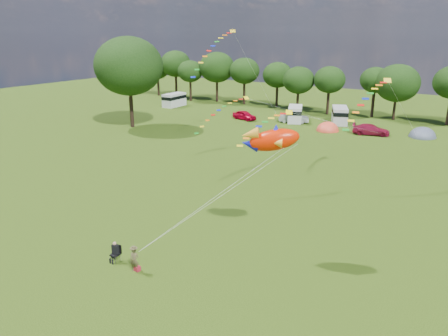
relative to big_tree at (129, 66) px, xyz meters
The scene contains 19 objects.
ground_plane 42.02m from the big_tree, 43.03° to the right, with size 180.00×180.00×0.00m, color #183107.
tree_line 44.52m from the big_tree, 37.40° to the left, with size 102.98×10.98×10.27m.
big_tree is the anchor object (origin of this frame).
car_a 19.94m from the big_tree, 51.44° to the left, with size 1.73×4.39×1.46m, color #B70322.
car_b 26.51m from the big_tree, 40.71° to the left, with size 1.63×4.37×1.54m, color #95979C.
car_c 35.91m from the big_tree, 24.99° to the left, with size 2.05×4.87×1.46m, color maroon.
campervan_a 20.45m from the big_tree, 110.26° to the left, with size 2.40×5.18×2.49m.
campervan_b 26.77m from the big_tree, 42.70° to the left, with size 3.90×5.42×2.45m.
campervan_c 33.10m from the big_tree, 38.25° to the left, with size 4.07×5.67×2.56m.
tent_orange 30.55m from the big_tree, 28.31° to the left, with size 3.30×3.62×2.58m.
tent_greyblue 42.73m from the big_tree, 24.51° to the left, with size 3.65×4.00×2.72m.
kite_flyer 43.24m from the big_tree, 44.89° to the right, with size 0.57×0.37×1.56m, color brown.
camp_chair 41.75m from the big_tree, 46.51° to the right, with size 0.63×0.63×1.38m.
kite_bag 43.28m from the big_tree, 44.74° to the right, with size 0.44×0.30×0.32m, color #AE1D2E.
fish_kite 42.39m from the big_tree, 33.12° to the right, with size 3.83×2.63×2.04m.
streamer_kite_a 15.59m from the big_tree, ahead, with size 3.43×5.63×5.79m.
streamer_kite_b 24.12m from the big_tree, 20.37° to the right, with size 4.14×4.63×3.77m.
streamer_kite_c 32.59m from the big_tree, 22.84° to the right, with size 3.19×4.88×2.80m.
streamer_kite_d 37.54m from the big_tree, 10.24° to the right, with size 2.73×5.04×4.31m.
Camera 1 is at (17.63, -18.54, 14.15)m, focal length 35.00 mm.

